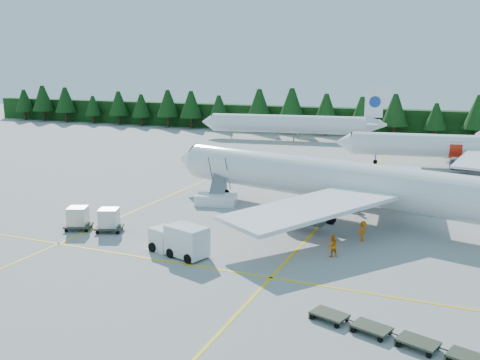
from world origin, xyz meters
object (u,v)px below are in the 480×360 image
at_px(airliner_navy, 322,179).
at_px(airliner_red, 451,147).
at_px(airstairs, 217,196).
at_px(service_truck, 178,239).

xyz_separation_m(airliner_navy, airliner_red, (11.74, 33.92, -0.55)).
distance_m(airliner_navy, airstairs, 12.33).
bearing_deg(airliner_navy, airliner_red, 85.71).
bearing_deg(airliner_red, service_truck, -118.46).
height_order(airliner_navy, service_truck, airliner_navy).
xyz_separation_m(airstairs, service_truck, (4.19, -16.31, 0.41)).
bearing_deg(airliner_red, airstairs, -131.85).
bearing_deg(airstairs, airliner_red, 42.09).
xyz_separation_m(airliner_navy, service_truck, (-7.78, -17.10, -2.45)).
xyz_separation_m(airliner_navy, airstairs, (-11.97, -0.79, -2.86)).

